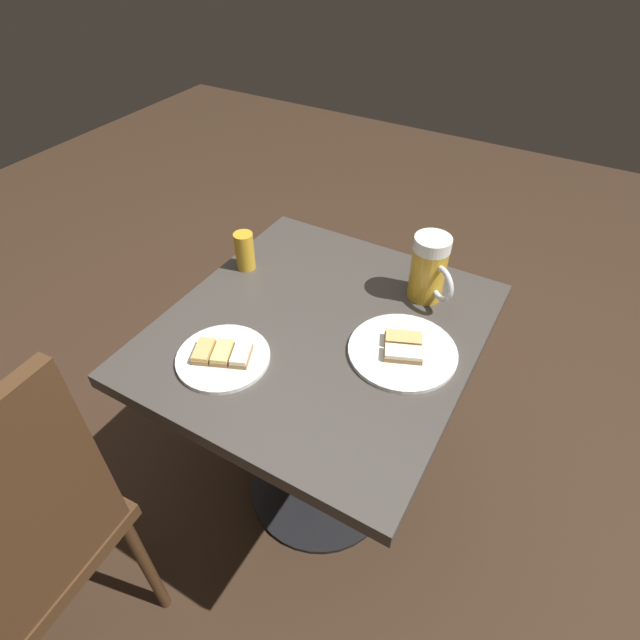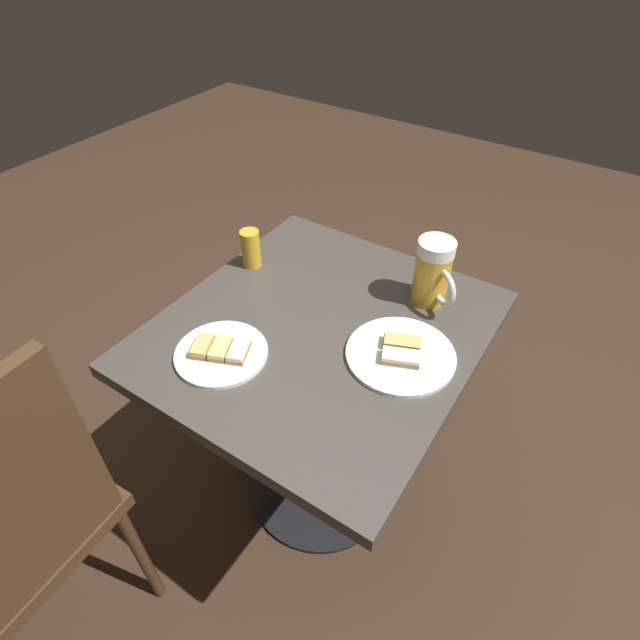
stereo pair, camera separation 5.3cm
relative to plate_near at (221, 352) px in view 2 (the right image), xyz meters
name	(u,v)px [view 2 (the right image)]	position (x,y,z in m)	size (l,w,h in m)	color
ground_plane	(320,486)	(-0.20, 0.13, -0.71)	(6.00, 6.00, 0.00)	#382619
cafe_table	(320,372)	(-0.20, 0.13, -0.17)	(0.75, 0.70, 0.70)	black
plate_near	(221,352)	(0.00, 0.00, 0.00)	(0.20, 0.20, 0.03)	white
plate_far	(401,354)	(-0.21, 0.33, 0.00)	(0.24, 0.24, 0.03)	white
beer_mug	(433,273)	(-0.42, 0.30, 0.07)	(0.11, 0.13, 0.17)	gold
beer_glass_small	(251,249)	(-0.30, -0.16, 0.04)	(0.05, 0.05, 0.10)	gold
cafe_chair	(6,531)	(0.48, -0.14, -0.16)	(0.40, 0.40, 0.96)	#472D19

